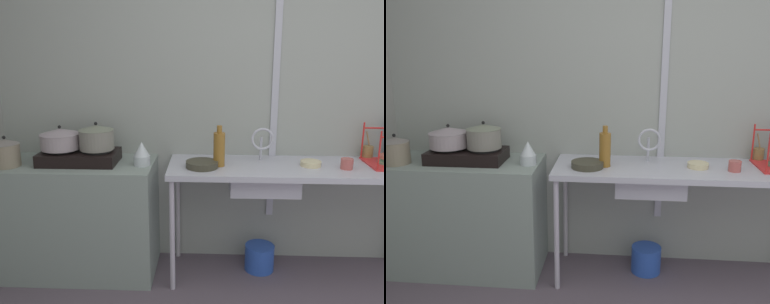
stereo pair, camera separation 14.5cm
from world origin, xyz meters
The scene contains 17 objects.
wall_back centered at (0.00, 1.88, 1.21)m, with size 5.06×0.10×2.42m, color #989D96.
wall_metal_strip centered at (-0.05, 1.82, 1.33)m, with size 0.05×0.01×1.94m, color #B5B5C3.
counter_concrete centered at (-1.51, 1.55, 0.42)m, with size 1.17×0.55×0.85m, color gray.
counter_sink centered at (0.07, 1.55, 0.79)m, with size 1.77×0.55×0.85m.
stove centered at (-1.46, 1.55, 0.90)m, with size 0.54×0.31×0.10m.
pot_on_left_burner centered at (-1.59, 1.55, 1.03)m, with size 0.28×0.28×0.17m.
pot_on_right_burner centered at (-1.33, 1.55, 1.04)m, with size 0.25×0.25×0.20m.
pot_beside_stove centered at (-1.94, 1.45, 0.95)m, with size 0.20×0.20×0.22m.
percolator centered at (-1.00, 1.51, 0.93)m, with size 0.12×0.12×0.17m.
sink_basin centered at (-0.15, 1.51, 0.76)m, with size 0.47×0.31×0.18m, color #B5B5C3.
faucet centered at (-0.15, 1.63, 1.01)m, with size 0.16×0.09×0.26m.
frying_pan centered at (-0.58, 1.48, 0.87)m, with size 0.22×0.22×0.04m, color #3C392B.
cup_by_rack centered at (0.41, 1.49, 0.89)m, with size 0.08×0.08×0.07m, color #B75752.
small_bowl_on_drainboard centered at (0.18, 1.55, 0.87)m, with size 0.14×0.14×0.04m, color beige.
bottle_by_sink centered at (-0.46, 1.52, 0.97)m, with size 0.08×0.08×0.29m.
utensil_jar centered at (0.65, 1.77, 0.90)m, with size 0.07×0.07×0.20m.
bucket_on_floor centered at (-0.14, 1.61, 0.10)m, with size 0.22×0.22×0.20m, color #2B51B7.
Camera 2 is at (-0.38, -1.24, 1.67)m, focal length 38.46 mm.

